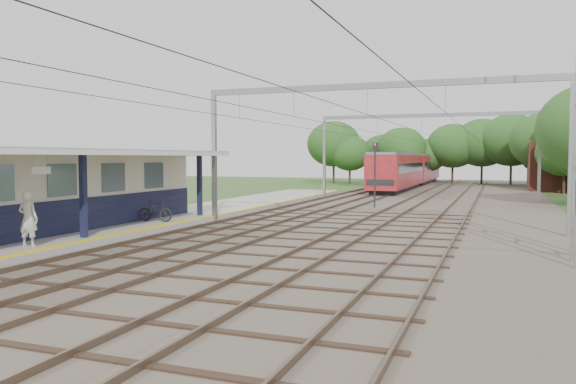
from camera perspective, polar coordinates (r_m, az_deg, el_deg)
The scene contains 14 objects.
ground at distance 15.06m, azimuth -17.74°, elevation -9.90°, with size 160.00×160.00×0.00m, color #2D4C1E.
ballast_bed at distance 41.91m, azimuth 13.52°, elevation -1.23°, with size 18.00×90.00×0.10m, color #473D33.
platform at distance 30.59m, azimuth -12.48°, elevation -2.71°, with size 5.00×52.00×0.35m, color gray.
yellow_stripe at distance 29.41m, azimuth -8.81°, elevation -2.57°, with size 0.45×52.00×0.01m, color yellow.
station_building at distance 25.83m, azimuth -23.65°, elevation 0.10°, with size 3.41×18.00×3.40m.
canopy at distance 24.31m, azimuth -23.51°, elevation 3.68°, with size 6.40×20.00×3.44m.
rail_tracks at distance 42.28m, azimuth 10.16°, elevation -0.98°, with size 11.80×88.00×0.15m.
catenary_system at distance 37.24m, azimuth 11.79°, elevation 6.62°, with size 17.22×88.00×7.00m.
tree_band at distance 68.80m, azimuth 16.27°, elevation 4.60°, with size 31.72×30.88×8.82m.
house_far at distance 63.83m, azimuth 26.84°, elevation 2.95°, with size 8.00×6.12×8.66m.
person at distance 21.44m, azimuth -24.90°, elevation -2.50°, with size 0.71×0.47×1.95m, color beige.
bicycle at distance 27.90m, azimuth -13.32°, elevation -1.86°, with size 0.50×1.76×1.06m, color black.
train at distance 67.20m, azimuth 12.39°, elevation 2.32°, with size 2.92×36.38×3.84m.
signal_post at distance 38.04m, azimuth 8.82°, elevation 2.55°, with size 0.33×0.28×4.46m.
Camera 1 is at (9.14, -11.46, 3.45)m, focal length 35.00 mm.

